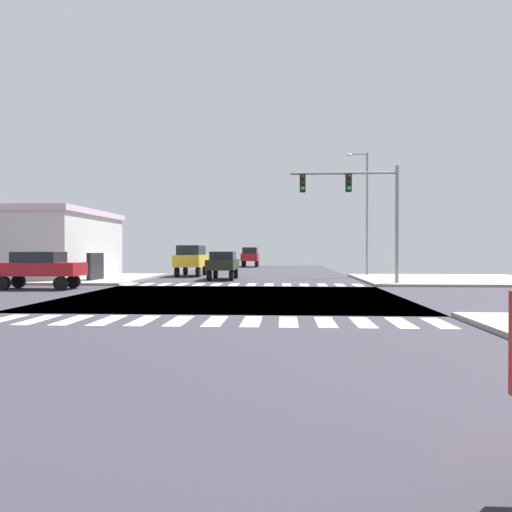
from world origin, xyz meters
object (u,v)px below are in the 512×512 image
traffic_signal_mast (356,197)px  sedan_trailing_2 (39,267)px  sedan_leading_1 (223,263)px  suv_nearside_1 (191,258)px  suv_queued_3 (250,255)px  street_lamp (364,204)px

traffic_signal_mast → sedan_trailing_2: size_ratio=1.56×
sedan_leading_1 → sedan_trailing_2: 12.07m
suv_nearside_1 → sedan_leading_1: 5.35m
suv_nearside_1 → suv_queued_3: same height
traffic_signal_mast → suv_nearside_1: bearing=140.3°
suv_nearside_1 → sedan_trailing_2: (-5.24, -13.24, -0.28)m
suv_queued_3 → sedan_leading_1: suv_queued_3 is taller
suv_queued_3 → sedan_trailing_2: 35.89m
suv_queued_3 → sedan_trailing_2: size_ratio=1.07×
traffic_signal_mast → suv_nearside_1: 14.91m
street_lamp → sedan_leading_1: bearing=-154.5°
traffic_signal_mast → suv_queued_3: 32.19m
traffic_signal_mast → suv_queued_3: (-8.14, 30.94, -3.55)m
sedan_trailing_2 → suv_nearside_1: bearing=158.4°
suv_nearside_1 → sedan_trailing_2: size_ratio=1.07×
traffic_signal_mast → sedan_leading_1: bearing=149.3°
suv_queued_3 → sedan_leading_1: size_ratio=1.07×
street_lamp → suv_nearside_1: bearing=-178.2°
suv_nearside_1 → sedan_trailing_2: bearing=68.4°
street_lamp → sedan_trailing_2: 23.32m
suv_queued_3 → street_lamp: bearing=115.5°
traffic_signal_mast → street_lamp: 9.89m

